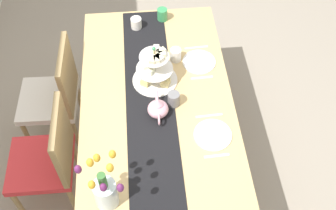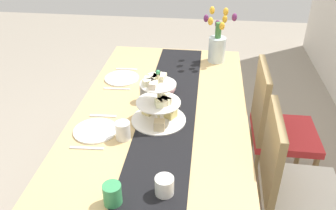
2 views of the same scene
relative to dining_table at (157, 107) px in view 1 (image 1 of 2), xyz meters
The scene contains 18 objects.
ground_plane 0.65m from the dining_table, ahead, with size 8.00×8.00×0.00m, color gray.
dining_table is the anchor object (origin of this frame).
chair_left 0.77m from the dining_table, 108.31° to the left, with size 0.42×0.42×0.91m.
chair_right 0.79m from the dining_table, 67.25° to the left, with size 0.43×0.43×0.91m.
table_runner 0.11m from the dining_table, 90.00° to the left, with size 1.71×0.31×0.00m, color black.
tiered_cake_stand 0.26m from the dining_table, ahead, with size 0.30×0.30×0.30m.
teapot 0.20m from the dining_table, behind, with size 0.24×0.13×0.14m.
tulip_vase 0.79m from the dining_table, 155.46° to the left, with size 0.21×0.23×0.41m.
cream_jug 0.71m from the dining_table, ahead, with size 0.08×0.08×0.09m, color white.
dinner_plate_left 0.46m from the dining_table, 135.03° to the right, with size 0.23×0.23×0.01m, color white.
fork_left 0.57m from the dining_table, 145.59° to the right, with size 0.02×0.15×0.01m, color silver.
knife_left 0.37m from the dining_table, 118.46° to the right, with size 0.01×0.17×0.01m, color silver.
dinner_plate_right 0.44m from the dining_table, 47.34° to the right, with size 0.23×0.23×0.01m, color white.
fork_right 0.36m from the dining_table, 65.18° to the right, with size 0.02×0.15×0.01m, color silver.
knife_right 0.55m from the dining_table, 35.92° to the right, with size 0.01×0.17×0.01m, color silver.
mug_grey 0.19m from the dining_table, 118.86° to the right, with size 0.08×0.08×0.10m, color slate.
mug_white_text 0.39m from the dining_table, 25.14° to the right, with size 0.08×0.08×0.10m, color white.
mug_orange 0.78m from the dining_table, ahead, with size 0.08×0.08×0.10m, color #389356.
Camera 1 is at (-1.64, 0.07, 2.78)m, focal length 43.40 mm.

